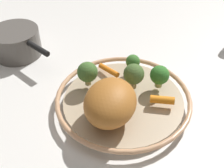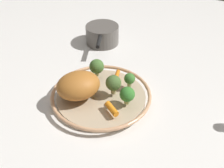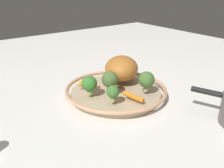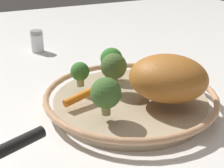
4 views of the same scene
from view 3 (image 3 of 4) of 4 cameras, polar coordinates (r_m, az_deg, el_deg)
The scene contains 9 objects.
ground_plane at distance 0.83m, azimuth 0.89°, elevation -2.86°, with size 2.19×2.19×0.00m, color silver.
serving_bowl at distance 0.82m, azimuth 0.90°, elevation -1.75°, with size 0.34×0.34×0.03m.
roast_chicken_piece at distance 0.87m, azimuth 2.22°, elevation 3.66°, with size 0.14×0.12×0.08m, color #AC6628.
baby_carrot_right at distance 0.83m, azimuth -5.64°, elevation 0.10°, with size 0.02×0.02×0.06m, color orange.
baby_carrot_left at distance 0.74m, azimuth 5.00°, elevation -2.95°, with size 0.01×0.01×0.07m, color orange.
broccoli_floret_small at distance 0.71m, azimuth 0.20°, elevation -1.88°, with size 0.04×0.04×0.05m.
broccoli_floret_mid at distance 0.78m, azimuth 7.95°, elevation 0.95°, with size 0.05×0.05×0.07m.
broccoli_floret_edge at distance 0.76m, azimuth -5.26°, elevation 0.06°, with size 0.05×0.05×0.06m.
broccoli_floret_large at distance 0.77m, azimuth -0.50°, elevation 1.00°, with size 0.05×0.05×0.07m.
Camera 3 is at (0.46, 0.59, 0.37)m, focal length 39.55 mm.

